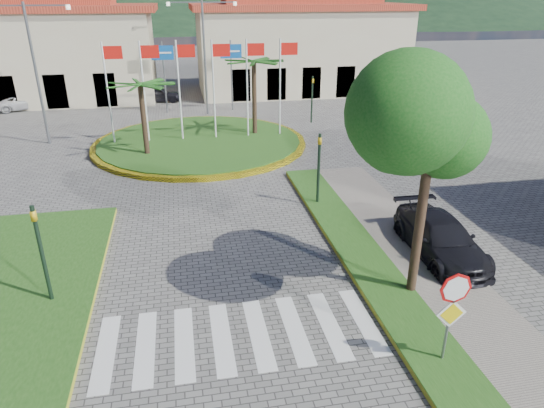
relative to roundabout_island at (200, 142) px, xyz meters
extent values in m
cube|color=gray|center=(6.00, -20.00, -0.10)|extent=(4.00, 28.00, 0.15)
cube|color=#1F4D16|center=(4.80, -20.00, -0.08)|extent=(1.60, 28.00, 0.18)
cube|color=#1F4D16|center=(-6.50, -16.00, -0.08)|extent=(5.00, 14.00, 0.18)
cube|color=silver|center=(0.00, -18.00, -0.17)|extent=(8.00, 3.00, 0.01)
cylinder|color=yellow|center=(0.00, 0.00, -0.05)|extent=(12.70, 12.70, 0.24)
cylinder|color=#1F4D16|center=(0.00, 0.00, -0.02)|extent=(12.00, 12.00, 0.30)
cylinder|color=black|center=(-3.00, -2.00, 1.85)|extent=(0.28, 0.28, 4.05)
cylinder|color=black|center=(3.50, 1.00, 2.17)|extent=(0.28, 0.28, 4.68)
cylinder|color=silver|center=(-5.00, 0.50, 2.83)|extent=(0.10, 0.10, 6.00)
cube|color=red|center=(-4.45, 0.50, 5.23)|extent=(1.00, 0.03, 0.70)
cylinder|color=silver|center=(-3.00, 0.50, 2.83)|extent=(0.10, 0.10, 6.00)
cube|color=red|center=(-2.45, 0.50, 5.23)|extent=(1.00, 0.03, 0.70)
cylinder|color=silver|center=(-1.00, 0.50, 2.83)|extent=(0.10, 0.10, 6.00)
cube|color=red|center=(-0.45, 0.50, 5.23)|extent=(1.00, 0.03, 0.70)
cylinder|color=silver|center=(1.00, 0.50, 2.83)|extent=(0.10, 0.10, 6.00)
cube|color=red|center=(1.55, 0.50, 5.23)|extent=(1.00, 0.03, 0.70)
cylinder|color=silver|center=(3.00, 0.50, 2.83)|extent=(0.10, 0.10, 6.00)
cube|color=red|center=(3.55, 0.50, 5.23)|extent=(1.00, 0.03, 0.70)
cylinder|color=silver|center=(5.00, 0.50, 2.83)|extent=(0.10, 0.10, 6.00)
cube|color=red|center=(5.55, 0.50, 5.23)|extent=(1.00, 0.03, 0.70)
cylinder|color=slate|center=(4.90, -20.00, 1.08)|extent=(0.07, 0.07, 2.50)
cylinder|color=red|center=(4.90, -20.05, 2.08)|extent=(0.80, 0.03, 0.80)
cube|color=yellow|center=(4.90, -20.06, 1.38)|extent=(0.78, 0.03, 0.78)
cylinder|color=black|center=(5.50, -17.00, 2.03)|extent=(0.28, 0.28, 4.40)
ellipsoid|color=#165216|center=(5.50, -17.00, 5.03)|extent=(3.60, 3.60, 3.20)
cylinder|color=black|center=(-5.20, -15.50, 1.43)|extent=(0.12, 0.12, 3.20)
imported|color=gold|center=(-5.20, -15.50, 2.43)|extent=(0.15, 0.18, 0.90)
cylinder|color=black|center=(4.50, -10.00, 1.43)|extent=(0.12, 0.12, 3.20)
imported|color=gold|center=(4.50, -10.00, 2.43)|extent=(0.15, 0.18, 0.90)
cylinder|color=black|center=(8.00, 4.00, 1.43)|extent=(0.12, 0.12, 3.20)
imported|color=gold|center=(8.00, 4.00, 2.43)|extent=(0.18, 0.15, 0.90)
cylinder|color=slate|center=(-2.00, 9.00, 2.43)|extent=(0.12, 0.12, 5.20)
cube|color=#0F50A4|center=(-2.00, 8.94, 4.23)|extent=(1.60, 0.05, 1.00)
cylinder|color=slate|center=(3.00, 9.00, 2.43)|extent=(0.12, 0.12, 5.20)
cube|color=#0F50A4|center=(3.00, 8.94, 4.23)|extent=(1.60, 0.05, 1.00)
cylinder|color=slate|center=(1.00, 8.00, 3.83)|extent=(0.16, 0.16, 8.00)
cube|color=slate|center=(-0.20, 8.00, 7.63)|extent=(2.40, 0.08, 0.08)
cube|color=slate|center=(2.20, 8.00, 7.63)|extent=(2.40, 0.08, 0.08)
cylinder|color=slate|center=(-9.00, 2.00, 3.83)|extent=(0.16, 0.16, 8.00)
cube|color=slate|center=(-7.80, 2.00, 7.63)|extent=(2.40, 0.08, 0.08)
cube|color=#C7B696|center=(-14.00, 16.00, 3.33)|extent=(22.00, 9.00, 7.00)
cube|color=maroon|center=(-14.00, 16.00, 7.08)|extent=(23.32, 9.54, 0.50)
cube|color=maroon|center=(-14.00, 16.00, 7.58)|extent=(16.50, 4.95, 0.60)
cube|color=#C7B696|center=(10.00, 16.00, 3.33)|extent=(18.00, 9.00, 7.00)
cube|color=maroon|center=(10.00, 16.00, 7.08)|extent=(19.08, 9.54, 0.50)
cube|color=maroon|center=(10.00, 16.00, 7.58)|extent=(13.50, 4.95, 0.60)
imported|color=#BBBBBD|center=(-12.99, 12.26, 0.41)|extent=(4.58, 3.50, 1.16)
imported|color=black|center=(-2.71, 13.13, 0.45)|extent=(3.78, 1.76, 1.25)
imported|color=black|center=(4.76, 12.47, 0.43)|extent=(3.71, 1.38, 1.21)
imported|color=black|center=(7.50, -15.00, 0.52)|extent=(2.02, 4.78, 1.38)
camera|label=1|loc=(-1.04, -28.51, 8.37)|focal=32.00mm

